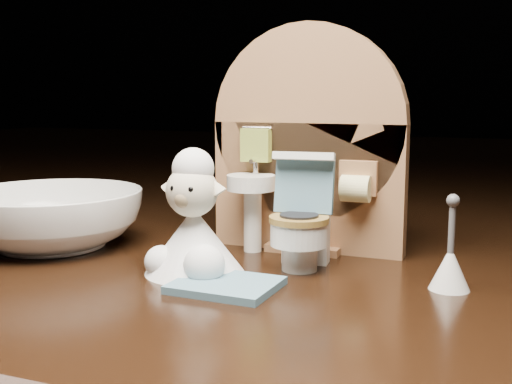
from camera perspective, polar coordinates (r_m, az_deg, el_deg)
backdrop_panel at (r=0.43m, az=4.55°, el=3.50°), size 0.13×0.05×0.15m
toy_toilet at (r=0.39m, az=4.14°, el=-3.01°), size 0.04×0.05×0.07m
bath_mat at (r=0.35m, az=-2.69°, el=-8.27°), size 0.06×0.05×0.00m
toilet_brush at (r=0.36m, az=16.86°, el=-6.22°), size 0.02×0.02×0.05m
plush_lamb at (r=0.38m, az=-5.61°, el=-3.36°), size 0.06×0.06×0.08m
ceramic_bowl at (r=0.46m, az=-17.74°, el=-2.27°), size 0.16×0.16×0.04m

